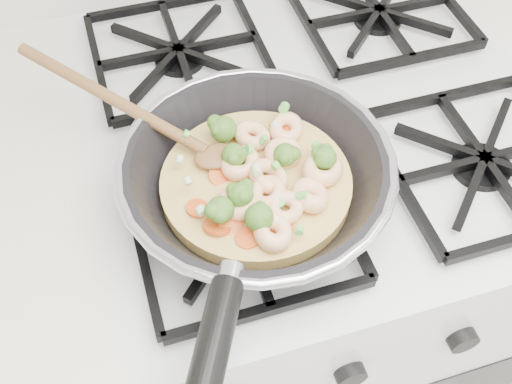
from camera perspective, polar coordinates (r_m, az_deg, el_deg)
name	(u,v)px	position (r m, az deg, el deg)	size (l,w,h in m)	color
stove	(300,281)	(1.17, 4.03, -8.13)	(0.60, 0.60, 0.92)	silver
skillet	(255,180)	(0.67, -0.09, 1.12)	(0.37, 0.51, 0.09)	black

